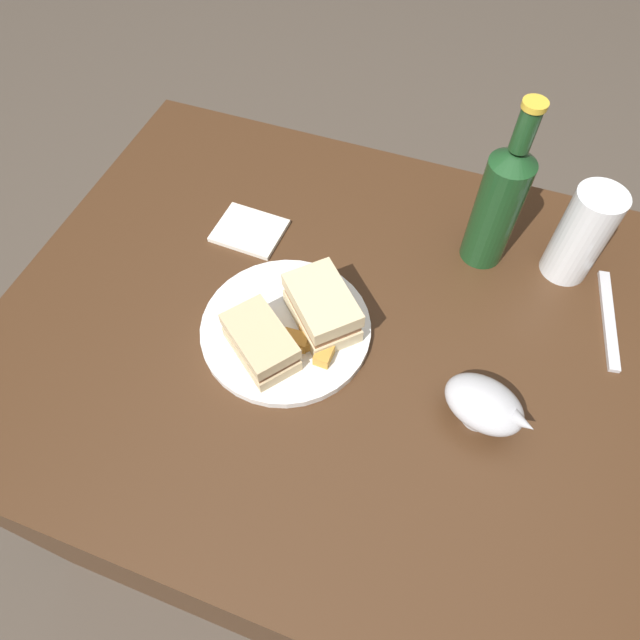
{
  "coord_description": "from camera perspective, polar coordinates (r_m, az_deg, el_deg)",
  "views": [
    {
      "loc": [
        0.1,
        -0.43,
        1.41
      ],
      "look_at": [
        -0.05,
        -0.02,
        0.74
      ],
      "focal_mm": 31.36,
      "sensor_mm": 36.0,
      "label": 1
    }
  ],
  "objects": [
    {
      "name": "potato_wedge_left_edge",
      "position": [
        0.78,
        0.51,
        -3.34
      ],
      "size": [
        0.02,
        0.04,
        0.02
      ],
      "primitive_type": "cube",
      "rotation": [
        0.0,
        0.0,
        4.69
      ],
      "color": "gold",
      "rests_on": "plate"
    },
    {
      "name": "potato_wedge_back",
      "position": [
        0.79,
        -2.53,
        -2.1
      ],
      "size": [
        0.04,
        0.03,
        0.02
      ],
      "primitive_type": "cube",
      "rotation": [
        0.0,
        0.0,
        0.05
      ],
      "color": "#B77F33",
      "rests_on": "plate"
    },
    {
      "name": "fork",
      "position": [
        0.94,
        27.37,
        0.08
      ],
      "size": [
        0.04,
        0.18,
        0.01
      ],
      "primitive_type": "cube",
      "rotation": [
        0.0,
        0.0,
        4.87
      ],
      "color": "silver",
      "rests_on": "dining_table"
    },
    {
      "name": "pint_glass",
      "position": [
        0.93,
        24.92,
        7.47
      ],
      "size": [
        0.07,
        0.07,
        0.16
      ],
      "color": "white",
      "rests_on": "dining_table"
    },
    {
      "name": "plate",
      "position": [
        0.83,
        -3.5,
        -0.86
      ],
      "size": [
        0.25,
        0.25,
        0.01
      ],
      "primitive_type": "cylinder",
      "color": "white",
      "rests_on": "dining_table"
    },
    {
      "name": "ground_plane",
      "position": [
        1.48,
        2.03,
        -16.04
      ],
      "size": [
        6.0,
        6.0,
        0.0
      ],
      "primitive_type": "plane",
      "color": "#4C4238"
    },
    {
      "name": "sandwich_half_right",
      "position": [
        0.8,
        0.21,
        1.25
      ],
      "size": [
        0.14,
        0.14,
        0.06
      ],
      "color": "beige",
      "rests_on": "plate"
    },
    {
      "name": "cider_bottle",
      "position": [
        0.87,
        17.78,
        11.34
      ],
      "size": [
        0.07,
        0.07,
        0.28
      ],
      "color": "#19421E",
      "rests_on": "dining_table"
    },
    {
      "name": "dining_table",
      "position": [
        1.15,
        2.56,
        -10.72
      ],
      "size": [
        1.07,
        0.8,
        0.71
      ],
      "primitive_type": "cube",
      "color": "#422816",
      "rests_on": "ground"
    },
    {
      "name": "sandwich_half_left",
      "position": [
        0.78,
        -6.08,
        -2.29
      ],
      "size": [
        0.13,
        0.12,
        0.05
      ],
      "color": "#CCB284",
      "rests_on": "plate"
    },
    {
      "name": "potato_wedge_middle",
      "position": [
        0.8,
        -1.22,
        -1.41
      ],
      "size": [
        0.04,
        0.05,
        0.02
      ],
      "primitive_type": "cube",
      "rotation": [
        0.0,
        0.0,
        5.31
      ],
      "color": "#AD702D",
      "rests_on": "plate"
    },
    {
      "name": "napkin",
      "position": [
        0.95,
        -7.22,
        9.04
      ],
      "size": [
        0.11,
        0.09,
        0.01
      ],
      "primitive_type": "cube",
      "rotation": [
        0.0,
        0.0,
        -0.04
      ],
      "color": "silver",
      "rests_on": "dining_table"
    },
    {
      "name": "gravy_boat",
      "position": [
        0.76,
        16.48,
        -8.31
      ],
      "size": [
        0.13,
        0.1,
        0.06
      ],
      "color": "#B7B7BC",
      "rests_on": "dining_table"
    },
    {
      "name": "potato_wedge_front",
      "position": [
        0.79,
        -1.41,
        -2.25
      ],
      "size": [
        0.05,
        0.05,
        0.02
      ],
      "primitive_type": "cube",
      "rotation": [
        0.0,
        0.0,
        3.89
      ],
      "color": "#B77F33",
      "rests_on": "plate"
    }
  ]
}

